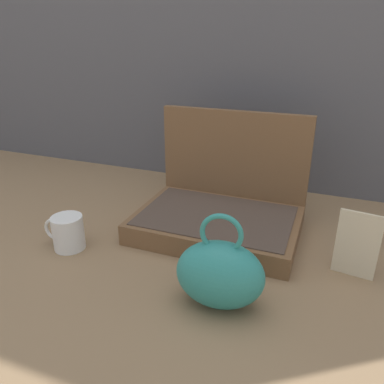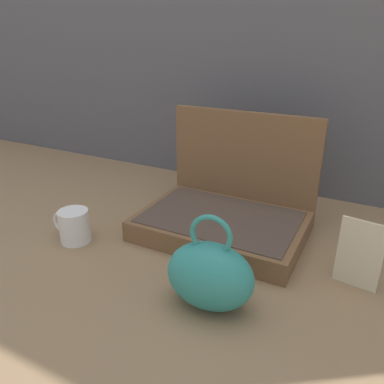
{
  "view_description": "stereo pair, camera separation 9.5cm",
  "coord_description": "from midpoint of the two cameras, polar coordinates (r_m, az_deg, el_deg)",
  "views": [
    {
      "loc": [
        0.34,
        -0.84,
        0.56
      ],
      "look_at": [
        0.02,
        -0.02,
        0.19
      ],
      "focal_mm": 35.17,
      "sensor_mm": 36.0,
      "label": 1
    },
    {
      "loc": [
        0.43,
        -0.8,
        0.56
      ],
      "look_at": [
        0.02,
        -0.02,
        0.19
      ],
      "focal_mm": 35.17,
      "sensor_mm": 36.0,
      "label": 2
    }
  ],
  "objects": [
    {
      "name": "ground_plane",
      "position": [
        1.06,
        -3.43,
        -8.86
      ],
      "size": [
        6.0,
        6.0,
        0.0
      ],
      "primitive_type": "plane",
      "color": "#8C6D4C"
    },
    {
      "name": "coffee_mug",
      "position": [
        1.12,
        -20.71,
        -5.81
      ],
      "size": [
        0.12,
        0.09,
        0.1
      ],
      "color": "white",
      "rests_on": "ground_plane"
    },
    {
      "name": "open_suitcase",
      "position": [
        1.15,
        2.12,
        -2.22
      ],
      "size": [
        0.48,
        0.34,
        0.34
      ],
      "color": "brown",
      "rests_on": "ground_plane"
    },
    {
      "name": "teal_pouch_handbag",
      "position": [
        0.83,
        0.93,
        -12.39
      ],
      "size": [
        0.2,
        0.14,
        0.23
      ],
      "color": "teal",
      "rests_on": "ground_plane"
    },
    {
      "name": "info_card_left",
      "position": [
        0.98,
        21.25,
        -7.56
      ],
      "size": [
        0.1,
        0.02,
        0.17
      ],
      "primitive_type": "cube",
      "rotation": [
        0.0,
        0.0,
        -0.15
      ],
      "color": "beige",
      "rests_on": "ground_plane"
    }
  ]
}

